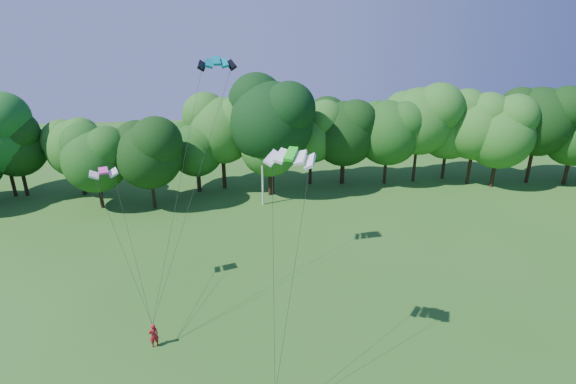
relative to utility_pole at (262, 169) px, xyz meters
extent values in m
cylinder|color=silver|center=(0.00, 0.00, -0.11)|extent=(0.22, 0.22, 8.78)
cube|color=silver|center=(0.00, 0.00, 4.06)|extent=(1.76, 0.11, 0.08)
imported|color=#AB1620|center=(-9.10, -23.65, -3.59)|extent=(0.79, 0.70, 1.81)
cube|color=#047584|center=(-4.14, -14.09, 13.45)|extent=(2.89, 1.55, 0.61)
cube|color=green|center=(-0.07, -26.32, 9.72)|extent=(2.93, 2.19, 0.53)
cube|color=#E740A7|center=(-12.72, -16.71, 6.00)|extent=(2.19, 1.52, 0.31)
cylinder|color=#3A2B17|center=(-30.54, 6.44, -2.16)|extent=(0.52, 0.52, 4.68)
ellipsoid|color=#16501A|center=(-30.54, 6.44, 4.01)|extent=(9.36, 9.36, 10.22)
cylinder|color=black|center=(1.40, 3.15, -1.76)|extent=(0.50, 0.50, 5.48)
ellipsoid|color=black|center=(1.40, 3.15, 5.46)|extent=(10.95, 10.95, 11.95)
cylinder|color=#312213|center=(27.66, 3.73, -2.35)|extent=(0.46, 0.46, 4.30)
ellipsoid|color=#285E1C|center=(27.66, 3.73, 3.32)|extent=(8.60, 8.60, 9.38)
camera|label=1|loc=(-3.05, -49.27, 16.75)|focal=28.00mm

